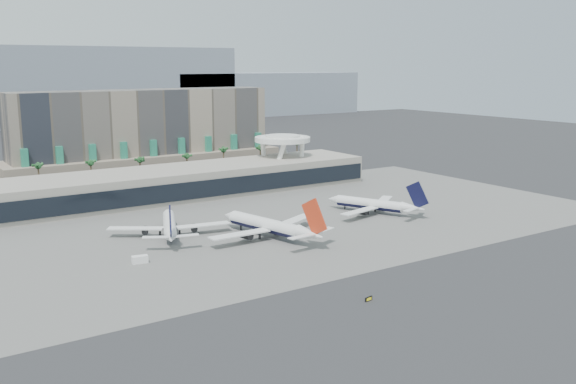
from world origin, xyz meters
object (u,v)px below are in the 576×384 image
taxiway_sign (369,299)px  airliner_right (374,204)px  airliner_left (170,225)px  service_vehicle_a (140,259)px  airliner_centre (269,226)px  service_vehicle_b (270,230)px

taxiway_sign → airliner_right: bearing=38.9°
airliner_left → service_vehicle_a: airliner_left is taller
service_vehicle_a → taxiway_sign: (33.96, -57.62, -0.55)m
service_vehicle_a → airliner_centre: bearing=13.2°
service_vehicle_b → taxiway_sign: size_ratio=1.36×
airliner_centre → service_vehicle_a: (-44.34, -2.70, -2.91)m
airliner_left → airliner_right: 76.98m
airliner_centre → airliner_right: (50.24, 7.23, -0.49)m
airliner_right → service_vehicle_a: bearing=161.4°
airliner_centre → taxiway_sign: bearing=-112.2°
airliner_centre → airliner_right: airliner_centre is taller
airliner_left → airliner_right: (76.00, -12.23, -0.06)m
service_vehicle_a → service_vehicle_b: (48.20, 8.55, -0.25)m
service_vehicle_b → airliner_centre: bearing=-98.9°
airliner_left → service_vehicle_b: (29.62, -13.61, -2.73)m
airliner_centre → service_vehicle_a: airliner_centre is taller
airliner_centre → service_vehicle_a: bearing=171.1°
taxiway_sign → airliner_left: bearing=91.7°
airliner_left → service_vehicle_a: (-18.58, -22.16, -2.48)m
service_vehicle_a → taxiway_sign: 66.89m
airliner_left → taxiway_sign: 81.31m
taxiway_sign → service_vehicle_b: bearing=68.6°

